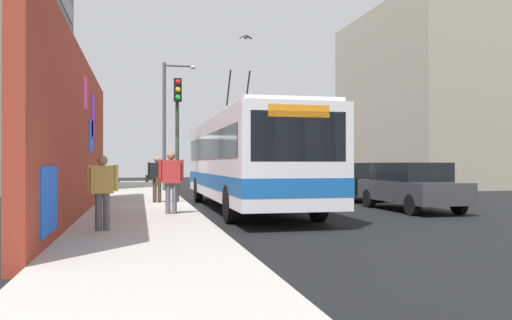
{
  "coord_description": "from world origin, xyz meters",
  "views": [
    {
      "loc": [
        -18.48,
        1.69,
        1.55
      ],
      "look_at": [
        1.36,
        -2.78,
        1.69
      ],
      "focal_mm": 36.24,
      "sensor_mm": 36.0,
      "label": 1
    }
  ],
  "objects": [
    {
      "name": "ground_plane",
      "position": [
        0.0,
        0.0,
        0.0
      ],
      "size": [
        80.0,
        80.0,
        0.0
      ],
      "primitive_type": "plane",
      "color": "black"
    },
    {
      "name": "sidewalk_slab",
      "position": [
        0.0,
        1.6,
        0.07
      ],
      "size": [
        48.0,
        3.2,
        0.15
      ],
      "primitive_type": "cube",
      "color": "#ADA8A0",
      "rests_on": "ground_plane"
    },
    {
      "name": "graffiti_wall",
      "position": [
        -3.44,
        3.35,
        2.28
      ],
      "size": [
        15.12,
        0.32,
        4.56
      ],
      "color": "maroon",
      "rests_on": "ground_plane"
    },
    {
      "name": "building_far_right",
      "position": [
        14.01,
        -17.0,
        6.07
      ],
      "size": [
        13.89,
        6.42,
        12.13
      ],
      "color": "#9E937F",
      "rests_on": "ground_plane"
    },
    {
      "name": "city_bus",
      "position": [
        -1.54,
        -1.8,
        1.74
      ],
      "size": [
        11.79,
        2.67,
        4.89
      ],
      "color": "silver",
      "rests_on": "ground_plane"
    },
    {
      "name": "parked_car_dark_gray",
      "position": [
        -3.04,
        -7.0,
        0.83
      ],
      "size": [
        4.46,
        1.79,
        1.58
      ],
      "color": "#38383D",
      "rests_on": "ground_plane"
    },
    {
      "name": "parked_car_black",
      "position": [
        2.22,
        -7.0,
        0.83
      ],
      "size": [
        4.65,
        1.76,
        1.58
      ],
      "color": "black",
      "rests_on": "ground_plane"
    },
    {
      "name": "pedestrian_near_wall",
      "position": [
        -7.25,
        2.45,
        1.06
      ],
      "size": [
        0.22,
        0.64,
        1.57
      ],
      "color": "#595960",
      "rests_on": "sidewalk_slab"
    },
    {
      "name": "pedestrian_midblock",
      "position": [
        0.42,
        1.09,
        1.11
      ],
      "size": [
        0.22,
        0.74,
        1.65
      ],
      "color": "#3F3326",
      "rests_on": "sidewalk_slab"
    },
    {
      "name": "pedestrian_at_curb",
      "position": [
        -3.97,
        0.85,
        1.17
      ],
      "size": [
        0.23,
        0.76,
        1.73
      ],
      "color": "#595960",
      "rests_on": "sidewalk_slab"
    },
    {
      "name": "traffic_light",
      "position": [
        0.53,
        0.35,
        3.18
      ],
      "size": [
        0.49,
        0.28,
        4.53
      ],
      "color": "#2D382D",
      "rests_on": "sidewalk_slab"
    },
    {
      "name": "street_lamp",
      "position": [
        8.87,
        0.26,
        3.99
      ],
      "size": [
        0.44,
        1.73,
        6.69
      ],
      "color": "#4C4C51",
      "rests_on": "sidewalk_slab"
    }
  ]
}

